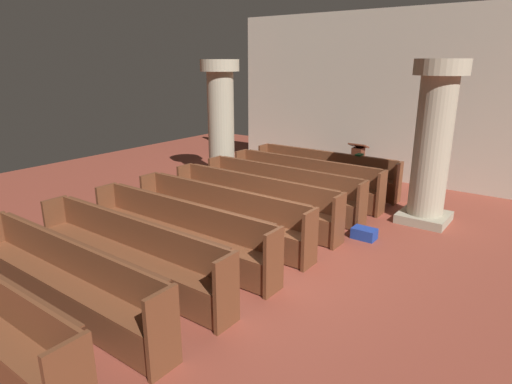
{
  "coord_description": "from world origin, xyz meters",
  "views": [
    {
      "loc": [
        3.88,
        -5.58,
        3.19
      ],
      "look_at": [
        -0.89,
        0.88,
        0.75
      ],
      "focal_mm": 30.3,
      "sensor_mm": 36.0,
      "label": 1
    }
  ],
  "objects_px": {
    "lectern": "(357,166)",
    "pew_row_5": "(179,229)",
    "pew_row_2": "(281,188)",
    "pew_row_3": "(253,199)",
    "pew_row_0": "(325,170)",
    "pew_row_4": "(220,213)",
    "pillar_far_side": "(221,119)",
    "pillar_aisle_side": "(433,141)",
    "hymn_book": "(359,155)",
    "kneeler_box_blue": "(364,233)",
    "pew_row_1": "(304,178)",
    "pew_row_7": "(64,277)",
    "pew_row_6": "(129,250)"
  },
  "relations": [
    {
      "from": "pillar_aisle_side",
      "to": "pew_row_1",
      "type": "bearing_deg",
      "value": -176.68
    },
    {
      "from": "pew_row_4",
      "to": "pillar_far_side",
      "type": "height_order",
      "value": "pillar_far_side"
    },
    {
      "from": "pew_row_4",
      "to": "kneeler_box_blue",
      "type": "xyz_separation_m",
      "value": [
        2.15,
        1.61,
        -0.42
      ]
    },
    {
      "from": "pillar_aisle_side",
      "to": "pillar_far_side",
      "type": "relative_size",
      "value": 1.0
    },
    {
      "from": "pillar_far_side",
      "to": "hymn_book",
      "type": "bearing_deg",
      "value": 16.53
    },
    {
      "from": "kneeler_box_blue",
      "to": "pew_row_2",
      "type": "bearing_deg",
      "value": 168.77
    },
    {
      "from": "pew_row_5",
      "to": "lectern",
      "type": "bearing_deg",
      "value": 86.6
    },
    {
      "from": "pew_row_1",
      "to": "pew_row_7",
      "type": "distance_m",
      "value": 6.12
    },
    {
      "from": "pew_row_0",
      "to": "hymn_book",
      "type": "xyz_separation_m",
      "value": [
        0.83,
        0.19,
        0.46
      ]
    },
    {
      "from": "pew_row_3",
      "to": "pew_row_5",
      "type": "bearing_deg",
      "value": -90.0
    },
    {
      "from": "pew_row_1",
      "to": "pew_row_0",
      "type": "bearing_deg",
      "value": 90.0
    },
    {
      "from": "pew_row_0",
      "to": "pew_row_1",
      "type": "relative_size",
      "value": 1.0
    },
    {
      "from": "pew_row_0",
      "to": "lectern",
      "type": "xyz_separation_m",
      "value": [
        0.37,
        1.18,
        -0.07
      ]
    },
    {
      "from": "pew_row_3",
      "to": "pillar_far_side",
      "type": "height_order",
      "value": "pillar_far_side"
    },
    {
      "from": "pew_row_2",
      "to": "lectern",
      "type": "bearing_deg",
      "value": 83.4
    },
    {
      "from": "pew_row_1",
      "to": "kneeler_box_blue",
      "type": "distance_m",
      "value": 2.62
    },
    {
      "from": "kneeler_box_blue",
      "to": "pew_row_3",
      "type": "bearing_deg",
      "value": -164.55
    },
    {
      "from": "lectern",
      "to": "hymn_book",
      "type": "bearing_deg",
      "value": -65.46
    },
    {
      "from": "pew_row_3",
      "to": "kneeler_box_blue",
      "type": "height_order",
      "value": "pew_row_3"
    },
    {
      "from": "pew_row_3",
      "to": "pew_row_5",
      "type": "height_order",
      "value": "same"
    },
    {
      "from": "pew_row_1",
      "to": "pillar_aisle_side",
      "type": "bearing_deg",
      "value": 3.32
    },
    {
      "from": "pew_row_4",
      "to": "pillar_far_side",
      "type": "xyz_separation_m",
      "value": [
        -2.72,
        3.21,
        1.17
      ]
    },
    {
      "from": "pew_row_3",
      "to": "hymn_book",
      "type": "bearing_deg",
      "value": 75.69
    },
    {
      "from": "pew_row_7",
      "to": "pillar_aisle_side",
      "type": "distance_m",
      "value": 6.96
    },
    {
      "from": "pew_row_1",
      "to": "pillar_far_side",
      "type": "bearing_deg",
      "value": 176.79
    },
    {
      "from": "pew_row_0",
      "to": "lectern",
      "type": "relative_size",
      "value": 3.57
    },
    {
      "from": "pew_row_3",
      "to": "lectern",
      "type": "relative_size",
      "value": 3.57
    },
    {
      "from": "pew_row_0",
      "to": "pew_row_1",
      "type": "xyz_separation_m",
      "value": [
        0.0,
        -1.02,
        0.0
      ]
    },
    {
      "from": "pew_row_4",
      "to": "pew_row_5",
      "type": "height_order",
      "value": "same"
    },
    {
      "from": "pillar_aisle_side",
      "to": "pillar_far_side",
      "type": "distance_m",
      "value": 5.5
    },
    {
      "from": "pew_row_0",
      "to": "pew_row_5",
      "type": "height_order",
      "value": "same"
    },
    {
      "from": "pew_row_2",
      "to": "pew_row_3",
      "type": "xyz_separation_m",
      "value": [
        0.0,
        -1.02,
        0.0
      ]
    },
    {
      "from": "pew_row_2",
      "to": "pillar_far_side",
      "type": "xyz_separation_m",
      "value": [
        -2.72,
        1.17,
        1.17
      ]
    },
    {
      "from": "lectern",
      "to": "pew_row_4",
      "type": "bearing_deg",
      "value": -94.06
    },
    {
      "from": "pew_row_3",
      "to": "lectern",
      "type": "height_order",
      "value": "lectern"
    },
    {
      "from": "pew_row_0",
      "to": "pew_row_2",
      "type": "relative_size",
      "value": 1.0
    },
    {
      "from": "pillar_aisle_side",
      "to": "pew_row_3",
      "type": "bearing_deg",
      "value": -141.58
    },
    {
      "from": "pew_row_1",
      "to": "lectern",
      "type": "relative_size",
      "value": 3.57
    },
    {
      "from": "pew_row_0",
      "to": "pew_row_3",
      "type": "bearing_deg",
      "value": -90.0
    },
    {
      "from": "pew_row_0",
      "to": "pillar_aisle_side",
      "type": "relative_size",
      "value": 1.19
    },
    {
      "from": "lectern",
      "to": "kneeler_box_blue",
      "type": "bearing_deg",
      "value": -64.07
    },
    {
      "from": "pillar_far_side",
      "to": "lectern",
      "type": "distance_m",
      "value": 3.91
    },
    {
      "from": "pew_row_1",
      "to": "pew_row_3",
      "type": "distance_m",
      "value": 2.04
    },
    {
      "from": "lectern",
      "to": "pew_row_5",
      "type": "bearing_deg",
      "value": -93.4
    },
    {
      "from": "pew_row_1",
      "to": "pew_row_4",
      "type": "distance_m",
      "value": 3.06
    },
    {
      "from": "pew_row_7",
      "to": "lectern",
      "type": "distance_m",
      "value": 8.33
    },
    {
      "from": "pillar_aisle_side",
      "to": "pew_row_4",
      "type": "bearing_deg",
      "value": -130.74
    },
    {
      "from": "pew_row_3",
      "to": "pew_row_6",
      "type": "bearing_deg",
      "value": -90.0
    },
    {
      "from": "pew_row_1",
      "to": "pew_row_6",
      "type": "relative_size",
      "value": 1.0
    },
    {
      "from": "pew_row_0",
      "to": "kneeler_box_blue",
      "type": "distance_m",
      "value": 3.3
    }
  ]
}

